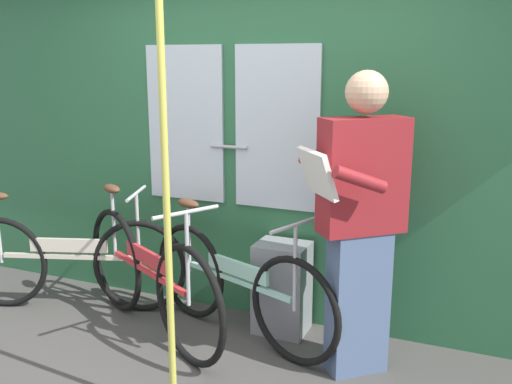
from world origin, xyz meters
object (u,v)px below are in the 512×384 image
Objects in this scene: passenger_reading_newspaper at (360,220)px; trash_bin_by_wall at (282,288)px; bicycle_leaning_behind at (69,261)px; handrail_pole at (166,197)px; bicycle_near_door at (148,277)px; bicycle_by_pole at (237,285)px.

passenger_reading_newspaper reaches higher than trash_bin_by_wall.
bicycle_leaning_behind is 0.71× the size of handrail_pole.
bicycle_near_door is 2.52× the size of trash_bin_by_wall.
passenger_reading_newspaper is 0.90m from trash_bin_by_wall.
bicycle_by_pole is (1.32, 0.08, -0.01)m from bicycle_leaning_behind.
trash_bin_by_wall is 0.26× the size of handrail_pole.
bicycle_near_door reaches higher than bicycle_leaning_behind.
bicycle_leaning_behind is at bearing -169.96° from trash_bin_by_wall.
bicycle_near_door is at bearing -38.10° from passenger_reading_newspaper.
passenger_reading_newspaper is at bearing -27.98° from trash_bin_by_wall.
bicycle_by_pole is at bearing -14.94° from bicycle_leaning_behind.
bicycle_by_pole is (0.57, 0.17, -0.04)m from bicycle_near_door.
passenger_reading_newspaper is (0.82, -0.10, 0.57)m from bicycle_by_pole.
bicycle_leaning_behind is 2.67× the size of trash_bin_by_wall.
bicycle_leaning_behind is at bearing 148.70° from handrail_pole.
bicycle_by_pole is at bearing -140.58° from trash_bin_by_wall.
bicycle_near_door is at bearing -155.31° from trash_bin_by_wall.
passenger_reading_newspaper is (2.14, -0.03, 0.56)m from bicycle_leaning_behind.
bicycle_by_pole reaches higher than trash_bin_by_wall.
bicycle_near_door is at bearing -142.72° from bicycle_by_pole.
handrail_pole is (1.38, -0.84, 0.81)m from bicycle_leaning_behind.
trash_bin_by_wall is (0.24, 0.20, -0.05)m from bicycle_by_pole.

